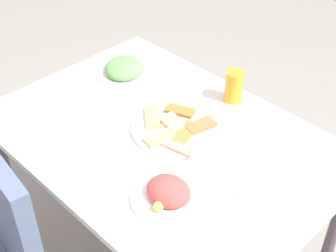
{
  "coord_description": "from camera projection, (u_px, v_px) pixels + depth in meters",
  "views": [
    {
      "loc": [
        -0.91,
        0.87,
        1.77
      ],
      "look_at": [
        -0.0,
        -0.02,
        0.76
      ],
      "focal_mm": 51.64,
      "sensor_mm": 36.0,
      "label": 1
    }
  ],
  "objects": [
    {
      "name": "salad_plate_greens",
      "position": [
        168.0,
        193.0,
        1.39
      ],
      "size": [
        0.23,
        0.23,
        0.07
      ],
      "color": "white",
      "rests_on": "dining_table"
    },
    {
      "name": "dining_table",
      "position": [
        162.0,
        153.0,
        1.68
      ],
      "size": [
        1.17,
        0.83,
        0.73
      ],
      "color": "silver",
      "rests_on": "ground_plane"
    },
    {
      "name": "fork",
      "position": [
        273.0,
        195.0,
        1.41
      ],
      "size": [
        0.16,
        0.07,
        0.0
      ],
      "primitive_type": "cube",
      "rotation": [
        0.0,
        0.0,
        0.3
      ],
      "color": "silver",
      "rests_on": "paper_napkin"
    },
    {
      "name": "spoon",
      "position": [
        266.0,
        202.0,
        1.39
      ],
      "size": [
        0.19,
        0.09,
        0.0
      ],
      "primitive_type": "cube",
      "rotation": [
        0.0,
        0.0,
        0.4
      ],
      "color": "silver",
      "rests_on": "paper_napkin"
    },
    {
      "name": "paper_napkin",
      "position": [
        269.0,
        200.0,
        1.4
      ],
      "size": [
        0.17,
        0.17,
        0.0
      ],
      "primitive_type": "cube",
      "rotation": [
        0.0,
        0.0,
        -0.23
      ],
      "color": "white",
      "rests_on": "dining_table"
    },
    {
      "name": "pide_platter",
      "position": [
        176.0,
        127.0,
        1.65
      ],
      "size": [
        0.31,
        0.31,
        0.03
      ],
      "color": "white",
      "rests_on": "dining_table"
    },
    {
      "name": "soda_can",
      "position": [
        234.0,
        86.0,
        1.75
      ],
      "size": [
        0.09,
        0.09,
        0.12
      ],
      "primitive_type": "cylinder",
      "rotation": [
        0.0,
        0.0,
        2.34
      ],
      "color": "orange",
      "rests_on": "dining_table"
    },
    {
      "name": "salad_plate_rice",
      "position": [
        124.0,
        69.0,
        1.92
      ],
      "size": [
        0.23,
        0.23,
        0.07
      ],
      "color": "white",
      "rests_on": "dining_table"
    }
  ]
}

